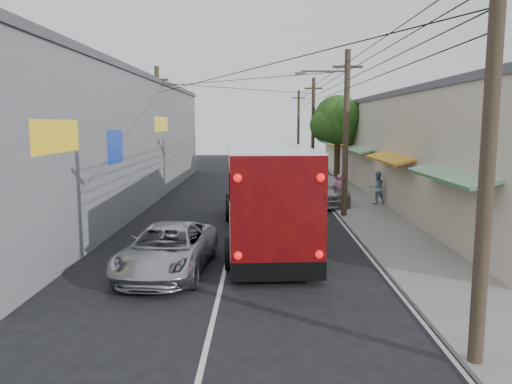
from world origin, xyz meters
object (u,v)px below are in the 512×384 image
parked_car_mid (314,181)px  coach_bus (262,188)px  parked_suv (321,188)px  pedestrian_near (339,190)px  parked_car_far (301,168)px  jeepney (168,249)px  pedestrian_far (377,188)px

parked_car_mid → coach_bus: bearing=-112.3°
coach_bus → parked_suv: size_ratio=2.25×
parked_suv → pedestrian_near: (0.80, -1.45, 0.12)m
coach_bus → pedestrian_near: coach_bus is taller
parked_car_far → coach_bus: bearing=-101.0°
parked_car_far → parked_car_mid: bearing=-92.2°
jeepney → parked_suv: bearing=68.9°
jeepney → pedestrian_far: (9.35, 12.52, 0.29)m
pedestrian_far → coach_bus: bearing=35.5°
coach_bus → parked_car_mid: bearing=70.8°
parked_car_mid → pedestrian_near: pedestrian_near is taller
parked_car_far → parked_suv: bearing=-92.2°
coach_bus → parked_car_mid: size_ratio=2.81×
coach_bus → pedestrian_far: bearing=45.5°
pedestrian_near → parked_suv: bearing=-55.5°
parked_car_far → pedestrian_near: (0.80, -15.37, 0.25)m
parked_suv → parked_car_mid: 4.02m
parked_car_mid → pedestrian_near: bearing=-88.5°
coach_bus → parked_car_mid: 12.83m
jeepney → parked_car_mid: size_ratio=1.12×
jeepney → pedestrian_near: 13.93m
parked_suv → parked_car_far: bearing=86.3°
jeepney → parked_car_mid: 18.54m
jeepney → parked_car_far: size_ratio=1.19×
jeepney → parked_car_far: bearing=81.1°
parked_car_far → jeepney: bearing=-105.3°
parked_car_mid → pedestrian_near: (0.80, -5.46, 0.17)m
coach_bus → parked_car_mid: coach_bus is taller
parked_car_mid → jeepney: bearing=-116.9°
coach_bus → parked_suv: bearing=63.9°
coach_bus → pedestrian_near: 8.10m
coach_bus → jeepney: coach_bus is taller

